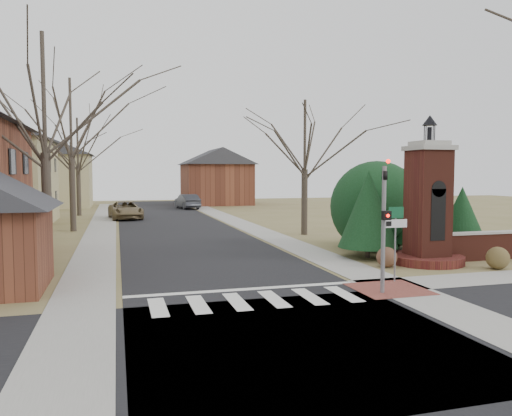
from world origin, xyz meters
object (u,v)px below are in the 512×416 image
object	(u,v)px
traffic_signal_pole	(384,215)
sign_post	(395,229)
brick_gate_monument	(428,214)
pickup_truck	(126,210)
distant_car	(187,201)

from	to	relation	value
traffic_signal_pole	sign_post	distance (m)	2.02
brick_gate_monument	traffic_signal_pole	bearing A→B (deg)	-136.76
brick_gate_monument	pickup_truck	size ratio (longest dim) A/B	1.18
traffic_signal_pole	distant_car	xyz separation A→B (m)	(-0.90, 40.57, -1.78)
traffic_signal_pole	sign_post	xyz separation A→B (m)	(1.29, 1.41, -0.64)
brick_gate_monument	distant_car	bearing A→B (deg)	98.81
traffic_signal_pole	sign_post	size ratio (longest dim) A/B	1.64
traffic_signal_pole	distant_car	size ratio (longest dim) A/B	0.92
sign_post	brick_gate_monument	xyz separation A→B (m)	(3.41, 3.01, 0.22)
traffic_signal_pole	sign_post	world-z (taller)	traffic_signal_pole
traffic_signal_pole	pickup_truck	bearing A→B (deg)	104.45
sign_post	distant_car	size ratio (longest dim) A/B	0.56
sign_post	distant_car	xyz separation A→B (m)	(-2.19, 39.15, -1.14)
pickup_truck	distant_car	distance (m)	12.66
distant_car	traffic_signal_pole	bearing A→B (deg)	82.71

